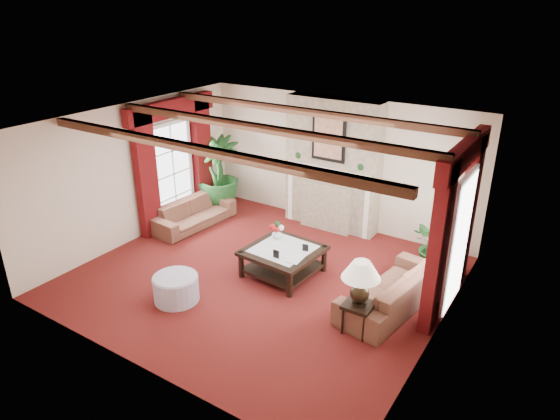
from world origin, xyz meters
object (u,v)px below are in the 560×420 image
Objects in this scene: sofa_right at (392,283)px; ottoman at (176,288)px; coffee_table at (283,261)px; sofa_left at (193,209)px; potted_palm at (219,189)px; side_table at (358,318)px.

sofa_right is 3.41m from ottoman.
ottoman is at bearing -117.39° from coffee_table.
potted_palm reaches higher than sofa_left.
sofa_right is at bearing 79.61° from side_table.
potted_palm is 3.27m from coffee_table.
coffee_table is at bearing 58.51° from ottoman.
sofa_left is at bearing 126.22° from ottoman.
sofa_right is 4.50× the size of side_table.
side_table is (1.79, -0.81, -0.00)m from coffee_table.
potted_palm is (-0.12, 1.00, 0.10)m from sofa_left.
side_table is at bearing -20.15° from coffee_table.
coffee_table reaches higher than side_table.
potted_palm reaches higher than ottoman.
side_table is at bearing -1.49° from sofa_right.
coffee_table is 1.97m from side_table.
sofa_right reaches higher than coffee_table.
coffee_table is at bearing 155.74° from side_table.
ottoman is at bearing -163.74° from side_table.
potted_palm is at bearing -99.71° from sofa_right.
ottoman is (1.80, -3.30, -0.26)m from potted_palm.
potted_palm is at bearing 153.13° from coffee_table.
sofa_left is 2.65× the size of ottoman.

